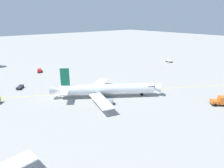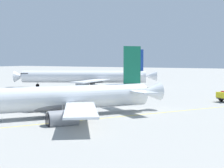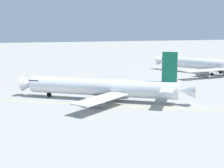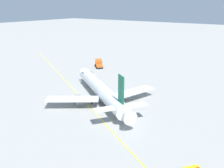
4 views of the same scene
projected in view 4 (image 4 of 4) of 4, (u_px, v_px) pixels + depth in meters
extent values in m
plane|color=#9E9E99|center=(99.00, 93.00, 78.53)|extent=(600.00, 600.00, 0.00)
cylinder|color=silver|center=(101.00, 90.00, 72.50)|extent=(22.50, 30.36, 3.78)
cone|color=silver|center=(86.00, 74.00, 88.95)|extent=(4.66, 4.51, 3.59)
cone|color=silver|center=(127.00, 115.00, 55.68)|extent=(4.91, 5.12, 3.21)
cube|color=black|center=(87.00, 73.00, 86.72)|extent=(4.01, 3.80, 0.70)
ellipsoid|color=slate|center=(103.00, 95.00, 71.27)|extent=(9.78, 12.09, 2.08)
cube|color=#146B4C|center=(121.00, 89.00, 57.43)|extent=(2.01, 2.77, 6.38)
cube|color=silver|center=(106.00, 109.00, 57.58)|extent=(6.16, 5.36, 0.20)
cube|color=silver|center=(135.00, 105.00, 59.89)|extent=(6.16, 5.36, 0.20)
cube|color=silver|center=(73.00, 99.00, 67.56)|extent=(11.56, 13.57, 0.28)
cube|color=silver|center=(133.00, 92.00, 73.19)|extent=(14.42, 7.70, 0.28)
cylinder|color=gray|center=(79.00, 101.00, 70.39)|extent=(4.39, 4.78, 2.56)
cylinder|color=black|center=(77.00, 98.00, 72.24)|extent=(1.88, 1.35, 2.17)
cylinder|color=gray|center=(124.00, 95.00, 74.69)|extent=(4.39, 4.78, 2.56)
cylinder|color=black|center=(121.00, 93.00, 76.55)|extent=(1.88, 1.35, 2.17)
cylinder|color=#9EA0A5|center=(90.00, 82.00, 84.64)|extent=(0.20, 0.20, 1.71)
cylinder|color=black|center=(90.00, 85.00, 84.90)|extent=(0.87, 1.08, 1.10)
cylinder|color=#9EA0A5|center=(92.00, 98.00, 70.36)|extent=(0.20, 0.20, 1.71)
cylinder|color=black|center=(92.00, 101.00, 70.62)|extent=(0.87, 1.08, 1.10)
cylinder|color=#9EA0A5|center=(114.00, 96.00, 72.47)|extent=(0.20, 0.20, 1.71)
cylinder|color=black|center=(114.00, 99.00, 72.73)|extent=(0.87, 1.08, 1.10)
cube|color=#232326|center=(99.00, 66.00, 110.58)|extent=(6.63, 6.51, 0.20)
cube|color=orange|center=(100.00, 66.00, 108.05)|extent=(3.31, 3.32, 1.00)
cube|color=black|center=(100.00, 66.00, 107.09)|extent=(1.55, 1.59, 0.56)
cube|color=orange|center=(99.00, 62.00, 111.29)|extent=(5.21, 5.16, 2.40)
cylinder|color=black|center=(103.00, 67.00, 108.43)|extent=(0.91, 0.90, 1.00)
cylinder|color=black|center=(97.00, 68.00, 108.08)|extent=(0.91, 0.90, 1.00)
cylinder|color=black|center=(101.00, 65.00, 112.94)|extent=(0.91, 0.90, 1.00)
cylinder|color=black|center=(96.00, 65.00, 112.59)|extent=(0.91, 0.90, 1.00)
cube|color=black|center=(190.00, 168.00, 40.11)|extent=(1.86, 1.49, 0.67)
cube|color=yellow|center=(81.00, 98.00, 75.08)|extent=(77.08, 131.31, 0.01)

